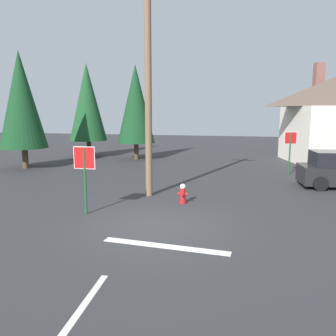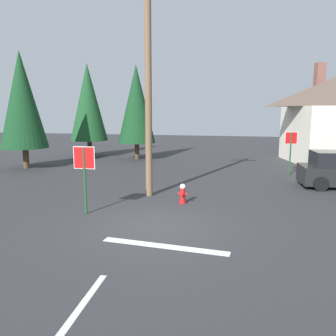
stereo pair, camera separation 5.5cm
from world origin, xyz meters
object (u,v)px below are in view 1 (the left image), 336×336
at_px(stop_sign_near, 85,166).
at_px(pine_tree_mid_left, 21,100).
at_px(stop_sign_far, 290,145).
at_px(pine_tree_short_left, 87,102).
at_px(pine_tree_tall_left, 136,104).
at_px(fire_hydrant, 183,194).
at_px(utility_pole, 148,81).

distance_m(stop_sign_near, pine_tree_mid_left, 11.52).
bearing_deg(stop_sign_far, pine_tree_short_left, 161.81).
distance_m(stop_sign_far, pine_tree_short_left, 15.17).
xyz_separation_m(stop_sign_far, pine_tree_short_left, (-14.21, 4.67, 2.49)).
bearing_deg(pine_tree_mid_left, stop_sign_far, 4.71).
xyz_separation_m(pine_tree_tall_left, pine_tree_mid_left, (-5.42, -5.41, 0.16)).
relative_size(stop_sign_near, fire_hydrant, 3.06).
relative_size(fire_hydrant, pine_tree_mid_left, 0.11).
distance_m(stop_sign_near, stop_sign_far, 11.99).
bearing_deg(pine_tree_mid_left, fire_hydrant, -28.25).
bearing_deg(fire_hydrant, utility_pole, 150.40).
height_order(fire_hydrant, pine_tree_short_left, pine_tree_short_left).
distance_m(pine_tree_mid_left, pine_tree_short_left, 6.12).
xyz_separation_m(stop_sign_far, pine_tree_mid_left, (-15.60, -1.29, 2.48)).
distance_m(utility_pole, stop_sign_far, 9.34).
bearing_deg(stop_sign_far, fire_hydrant, -123.09).
bearing_deg(utility_pole, fire_hydrant, -29.60).
height_order(stop_sign_far, pine_tree_short_left, pine_tree_short_left).
bearing_deg(pine_tree_mid_left, pine_tree_short_left, 76.86).
height_order(utility_pole, pine_tree_tall_left, utility_pole).
xyz_separation_m(pine_tree_mid_left, pine_tree_short_left, (1.39, 5.96, 0.01)).
distance_m(stop_sign_far, pine_tree_mid_left, 15.85).
distance_m(stop_sign_near, utility_pole, 4.46).
xyz_separation_m(pine_tree_tall_left, pine_tree_short_left, (-4.03, 0.55, 0.17)).
bearing_deg(stop_sign_near, stop_sign_far, 50.40).
relative_size(pine_tree_tall_left, pine_tree_mid_left, 0.96).
relative_size(utility_pole, pine_tree_short_left, 1.27).
relative_size(stop_sign_far, pine_tree_tall_left, 0.35).
bearing_deg(pine_tree_short_left, pine_tree_mid_left, -103.14).
distance_m(fire_hydrant, pine_tree_tall_left, 13.07).
relative_size(utility_pole, stop_sign_far, 3.79).
xyz_separation_m(fire_hydrant, pine_tree_mid_left, (-10.94, 5.88, 3.78)).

